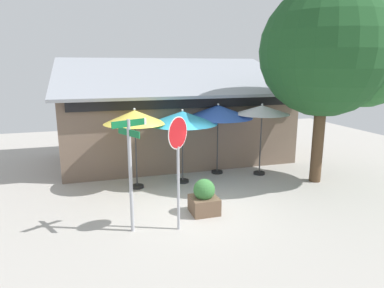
{
  "coord_description": "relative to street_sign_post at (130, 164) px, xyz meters",
  "views": [
    {
      "loc": [
        -2.9,
        -9.04,
        4.05
      ],
      "look_at": [
        0.22,
        1.2,
        1.6
      ],
      "focal_mm": 31.72,
      "sensor_mm": 36.0,
      "label": 1
    }
  ],
  "objects": [
    {
      "name": "shade_tree",
      "position": [
        7.05,
        1.81,
        2.69
      ],
      "size": [
        4.81,
        4.38,
        6.75
      ],
      "color": "brown",
      "rests_on": "ground"
    },
    {
      "name": "sidewalk_planter",
      "position": [
        2.07,
        0.5,
        -1.32
      ],
      "size": [
        0.76,
        0.76,
        1.0
      ],
      "color": "brown",
      "rests_on": "ground"
    },
    {
      "name": "stop_sign",
      "position": [
        1.13,
        -0.25,
        0.27
      ],
      "size": [
        0.6,
        0.53,
        2.9
      ],
      "color": "#A8AAB2",
      "rests_on": "ground"
    },
    {
      "name": "street_sign_post",
      "position": [
        0.0,
        0.0,
        0.0
      ],
      "size": [
        0.87,
        0.81,
        2.85
      ],
      "color": "#A8AAB2",
      "rests_on": "ground"
    },
    {
      "name": "patio_umbrella_mustard_left",
      "position": [
        0.54,
        3.1,
        0.66
      ],
      "size": [
        2.04,
        2.04,
        2.74
      ],
      "color": "black",
      "rests_on": "ground"
    },
    {
      "name": "cafe_building",
      "position": [
        2.77,
        6.54,
        -0.1
      ],
      "size": [
        9.93,
        5.24,
        4.46
      ],
      "color": "#705B4C",
      "rests_on": "ground"
    },
    {
      "name": "patio_umbrella_royal_blue_right",
      "position": [
        3.75,
        3.85,
        0.64
      ],
      "size": [
        2.62,
        2.62,
        2.72
      ],
      "color": "black",
      "rests_on": "ground"
    },
    {
      "name": "patio_umbrella_teal_center",
      "position": [
        2.19,
        3.2,
        0.56
      ],
      "size": [
        2.43,
        2.43,
        2.63
      ],
      "color": "black",
      "rests_on": "ground"
    },
    {
      "name": "ground_plane",
      "position": [
        2.03,
        1.08,
        -1.81
      ],
      "size": [
        28.0,
        28.0,
        0.1
      ],
      "primitive_type": "cube",
      "color": "#ADA8A0"
    },
    {
      "name": "patio_umbrella_ivory_far_right",
      "position": [
        5.26,
        3.23,
        0.7
      ],
      "size": [
        2.03,
        2.03,
        2.72
      ],
      "color": "black",
      "rests_on": "ground"
    }
  ]
}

